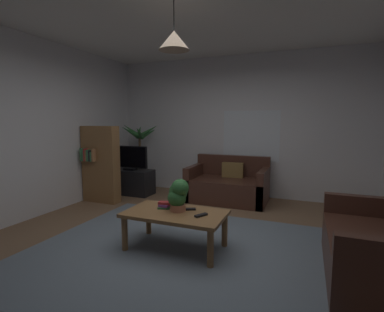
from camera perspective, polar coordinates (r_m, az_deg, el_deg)
name	(u,v)px	position (r m, az deg, el deg)	size (l,w,h in m)	color
floor	(183,246)	(3.61, -1.87, -17.49)	(5.07, 5.25, 0.02)	brown
rug	(176,252)	(3.44, -3.30, -18.53)	(3.30, 2.89, 0.01)	slate
wall_back	(236,126)	(5.82, 8.79, 5.84)	(5.19, 0.06, 2.77)	silver
wall_left	(24,128)	(4.93, -30.48, 4.80)	(0.06, 5.25, 2.77)	silver
ceiling	(182,2)	(3.54, -2.07, 28.36)	(5.07, 5.25, 0.02)	white
window_pane	(251,136)	(5.73, 11.63, 3.92)	(1.10, 0.01, 0.99)	white
couch_under_window	(228,186)	(5.44, 7.17, -5.99)	(1.44, 0.88, 0.82)	#47281E
couch_right_side	(383,253)	(3.31, 33.77, -15.69)	(0.88, 1.45, 0.82)	#47281E
coffee_table	(175,217)	(3.41, -3.34, -12.10)	(1.16, 0.66, 0.44)	olive
book_on_table_0	(164,207)	(3.53, -5.59, -10.12)	(0.14, 0.12, 0.02)	#387247
book_on_table_1	(165,205)	(3.52, -5.48, -9.74)	(0.12, 0.11, 0.03)	#72387F
book_on_table_2	(165,203)	(3.52, -5.45, -9.27)	(0.15, 0.09, 0.03)	#B22D2D
remote_on_table_0	(189,209)	(3.44, -0.62, -10.55)	(0.05, 0.16, 0.02)	black
remote_on_table_1	(201,215)	(3.24, 1.81, -11.70)	(0.05, 0.16, 0.02)	black
potted_plant_on_table	(178,194)	(3.37, -2.75, -7.55)	(0.25, 0.25, 0.38)	#B77051
tv_stand	(131,182)	(6.03, -12.01, -5.04)	(0.90, 0.44, 0.50)	black
tv	(130,158)	(5.93, -12.24, -0.34)	(0.78, 0.16, 0.49)	black
potted_palm_corner	(140,158)	(6.30, -10.29, -0.37)	(0.88, 0.90, 1.45)	#4C4C51
bookshelf_corner	(100,164)	(5.52, -17.79, -1.52)	(0.70, 0.31, 1.40)	olive
pendant_lamp	(174,40)	(3.34, -3.59, 22.00)	(0.34, 0.34, 0.52)	black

